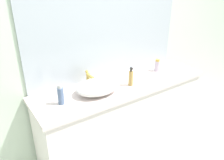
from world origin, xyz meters
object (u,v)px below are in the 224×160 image
lotion_bottle (61,95)px  sink_basin (98,87)px  perfume_bottle (157,65)px  soap_dispenser (131,78)px

lotion_bottle → sink_basin: bearing=0.1°
sink_basin → lotion_bottle: size_ratio=2.35×
lotion_bottle → perfume_bottle: 1.14m
sink_basin → perfume_bottle: bearing=5.7°
sink_basin → soap_dispenser: (0.33, -0.04, 0.02)m
lotion_bottle → perfume_bottle: bearing=4.0°
soap_dispenser → lotion_bottle: (-0.67, 0.04, -0.00)m
sink_basin → lotion_bottle: bearing=-179.9°
sink_basin → perfume_bottle: perfume_bottle is taller
sink_basin → perfume_bottle: size_ratio=3.00×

